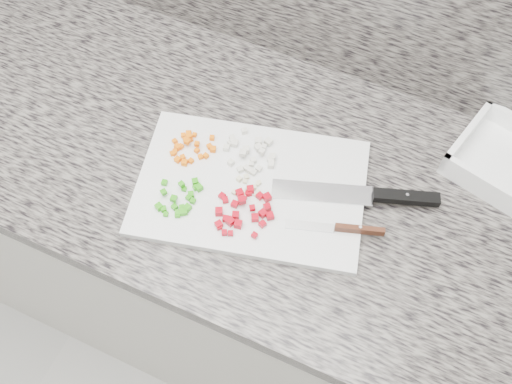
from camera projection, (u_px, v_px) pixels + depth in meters
cabinet at (230, 252)px, 1.53m from camera, size 3.92×0.62×0.86m
countertop at (221, 155)px, 1.14m from camera, size 3.96×0.64×0.04m
cutting_board at (251, 187)px, 1.07m from camera, size 0.48×0.38×0.01m
carrot_pile at (190, 147)px, 1.10m from camera, size 0.09×0.09×0.02m
onion_pile at (251, 152)px, 1.09m from camera, size 0.11×0.10×0.02m
green_pepper_pile at (181, 199)px, 1.04m from camera, size 0.08×0.10×0.02m
red_pepper_pile at (244, 210)px, 1.03m from camera, size 0.11×0.11×0.02m
garlic_pile at (248, 187)px, 1.06m from camera, size 0.05×0.05×0.01m
chef_knife at (377, 196)px, 1.05m from camera, size 0.30×0.13×0.02m
paring_knife at (347, 229)px, 1.01m from camera, size 0.17×0.07×0.02m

